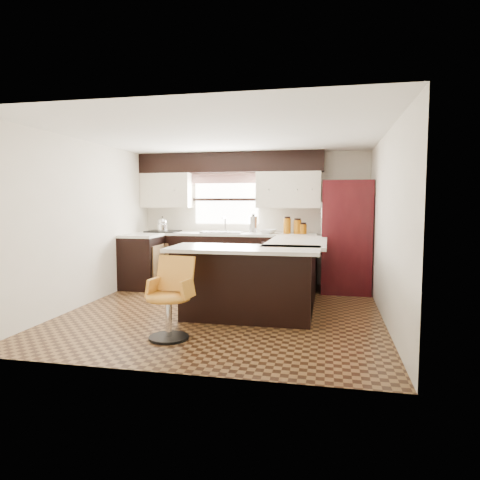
% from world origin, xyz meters
% --- Properties ---
extents(floor, '(4.40, 4.40, 0.00)m').
position_xyz_m(floor, '(0.00, 0.00, 0.00)').
color(floor, '#49301A').
rests_on(floor, ground).
extents(ceiling, '(4.40, 4.40, 0.00)m').
position_xyz_m(ceiling, '(0.00, 0.00, 2.40)').
color(ceiling, silver).
rests_on(ceiling, wall_back).
extents(wall_back, '(4.40, 0.00, 4.40)m').
position_xyz_m(wall_back, '(0.00, 2.20, 1.20)').
color(wall_back, beige).
rests_on(wall_back, floor).
extents(wall_front, '(4.40, 0.00, 4.40)m').
position_xyz_m(wall_front, '(0.00, -2.20, 1.20)').
color(wall_front, beige).
rests_on(wall_front, floor).
extents(wall_left, '(0.00, 4.40, 4.40)m').
position_xyz_m(wall_left, '(-2.10, 0.00, 1.20)').
color(wall_left, beige).
rests_on(wall_left, floor).
extents(wall_right, '(0.00, 4.40, 4.40)m').
position_xyz_m(wall_right, '(2.10, 0.00, 1.20)').
color(wall_right, beige).
rests_on(wall_right, floor).
extents(base_cab_back, '(3.30, 0.60, 0.90)m').
position_xyz_m(base_cab_back, '(-0.45, 1.90, 0.45)').
color(base_cab_back, black).
rests_on(base_cab_back, floor).
extents(base_cab_left, '(0.60, 0.70, 0.90)m').
position_xyz_m(base_cab_left, '(-1.80, 1.25, 0.45)').
color(base_cab_left, black).
rests_on(base_cab_left, floor).
extents(counter_back, '(3.30, 0.60, 0.04)m').
position_xyz_m(counter_back, '(-0.45, 1.90, 0.92)').
color(counter_back, silver).
rests_on(counter_back, base_cab_back).
extents(counter_left, '(0.60, 0.70, 0.04)m').
position_xyz_m(counter_left, '(-1.80, 1.25, 0.92)').
color(counter_left, silver).
rests_on(counter_left, base_cab_left).
extents(soffit, '(3.40, 0.35, 0.36)m').
position_xyz_m(soffit, '(-0.40, 2.03, 2.22)').
color(soffit, black).
rests_on(soffit, wall_back).
extents(upper_cab_left, '(0.94, 0.35, 0.64)m').
position_xyz_m(upper_cab_left, '(-1.62, 2.03, 1.72)').
color(upper_cab_left, beige).
rests_on(upper_cab_left, wall_back).
extents(upper_cab_right, '(1.14, 0.35, 0.64)m').
position_xyz_m(upper_cab_right, '(0.68, 2.03, 1.72)').
color(upper_cab_right, beige).
rests_on(upper_cab_right, wall_back).
extents(window_pane, '(1.20, 0.02, 0.90)m').
position_xyz_m(window_pane, '(-0.50, 2.18, 1.55)').
color(window_pane, white).
rests_on(window_pane, wall_back).
extents(valance, '(1.30, 0.06, 0.18)m').
position_xyz_m(valance, '(-0.50, 2.14, 1.94)').
color(valance, '#D19B93').
rests_on(valance, wall_back).
extents(sink, '(0.75, 0.45, 0.03)m').
position_xyz_m(sink, '(-0.50, 1.88, 0.96)').
color(sink, '#B2B2B7').
rests_on(sink, counter_back).
extents(dishwasher, '(0.58, 0.03, 0.78)m').
position_xyz_m(dishwasher, '(0.55, 1.61, 0.43)').
color(dishwasher, black).
rests_on(dishwasher, floor).
extents(cooktop, '(0.58, 0.50, 0.02)m').
position_xyz_m(cooktop, '(-1.65, 1.88, 0.96)').
color(cooktop, black).
rests_on(cooktop, counter_back).
extents(peninsula_long, '(0.60, 1.95, 0.90)m').
position_xyz_m(peninsula_long, '(0.90, 0.62, 0.45)').
color(peninsula_long, black).
rests_on(peninsula_long, floor).
extents(peninsula_return, '(1.65, 0.60, 0.90)m').
position_xyz_m(peninsula_return, '(0.38, -0.35, 0.45)').
color(peninsula_return, black).
rests_on(peninsula_return, floor).
extents(counter_pen_long, '(0.84, 1.95, 0.04)m').
position_xyz_m(counter_pen_long, '(0.95, 0.62, 0.92)').
color(counter_pen_long, silver).
rests_on(counter_pen_long, peninsula_long).
extents(counter_pen_return, '(1.89, 0.84, 0.04)m').
position_xyz_m(counter_pen_return, '(0.35, -0.44, 0.92)').
color(counter_pen_return, silver).
rests_on(counter_pen_return, peninsula_return).
extents(refrigerator, '(0.80, 0.76, 1.86)m').
position_xyz_m(refrigerator, '(1.68, 1.67, 0.93)').
color(refrigerator, '#36080D').
rests_on(refrigerator, floor).
extents(bar_chair, '(0.53, 0.53, 0.90)m').
position_xyz_m(bar_chair, '(-0.32, -1.30, 0.45)').
color(bar_chair, orange).
rests_on(bar_chair, floor).
extents(kettle, '(0.20, 0.20, 0.27)m').
position_xyz_m(kettle, '(-1.66, 1.88, 1.10)').
color(kettle, silver).
rests_on(kettle, cooktop).
extents(percolator, '(0.15, 0.15, 0.31)m').
position_xyz_m(percolator, '(0.06, 1.90, 1.10)').
color(percolator, silver).
rests_on(percolator, counter_back).
extents(mixing_bowl, '(0.39, 0.39, 0.08)m').
position_xyz_m(mixing_bowl, '(0.33, 1.90, 0.98)').
color(mixing_bowl, white).
rests_on(mixing_bowl, counter_back).
extents(canister_large, '(0.13, 0.13, 0.27)m').
position_xyz_m(canister_large, '(0.67, 1.92, 1.08)').
color(canister_large, '#955309').
rests_on(canister_large, counter_back).
extents(canister_med, '(0.14, 0.14, 0.24)m').
position_xyz_m(canister_med, '(0.85, 1.92, 1.07)').
color(canister_med, '#955309').
rests_on(canister_med, counter_back).
extents(canister_small, '(0.14, 0.14, 0.17)m').
position_xyz_m(canister_small, '(0.94, 1.92, 1.03)').
color(canister_small, '#955309').
rests_on(canister_small, counter_back).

